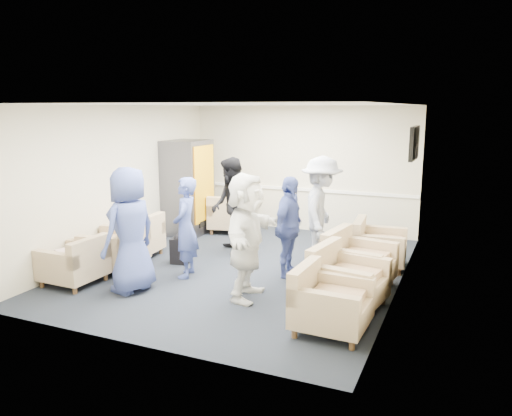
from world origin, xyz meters
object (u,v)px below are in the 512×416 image
at_px(armchair_right_midfar, 356,264).
at_px(vending_machine, 188,187).
at_px(person_front_left, 130,230).
at_px(person_mid_left, 185,228).
at_px(person_back_left, 231,206).
at_px(armchair_right_far, 376,247).
at_px(armchair_left_near, 76,264).
at_px(person_front_right, 247,237).
at_px(armchair_right_midnear, 344,281).
at_px(person_mid_right, 289,227).
at_px(person_back_right, 321,211).
at_px(armchair_corner, 231,216).
at_px(armchair_right_near, 327,304).
at_px(armchair_left_far, 137,239).
at_px(armchair_left_mid, 118,249).

xyz_separation_m(armchair_right_midfar, vending_machine, (-3.99, 1.85, 0.63)).
height_order(person_front_left, person_mid_left, person_front_left).
relative_size(person_front_left, person_back_left, 1.03).
distance_m(armchair_right_far, person_mid_left, 3.22).
height_order(armchair_left_near, person_front_right, person_front_right).
relative_size(armchair_right_midnear, armchair_right_far, 1.11).
height_order(armchair_left_near, person_mid_right, person_mid_right).
distance_m(armchair_right_far, person_front_right, 2.66).
height_order(armchair_right_midnear, person_back_right, person_back_right).
bearing_deg(armchair_corner, vending_machine, 17.34).
xyz_separation_m(armchair_right_near, person_front_left, (-3.00, 0.19, 0.58)).
bearing_deg(armchair_left_far, armchair_left_mid, 7.92).
relative_size(vending_machine, person_front_right, 1.11).
bearing_deg(person_back_left, vending_machine, -159.58).
distance_m(armchair_left_mid, armchair_left_far, 0.72).
relative_size(armchair_right_midnear, armchair_right_midfar, 0.99).
height_order(armchair_left_mid, armchair_right_near, armchair_left_mid).
relative_size(armchair_right_midnear, person_back_left, 0.57).
xyz_separation_m(armchair_right_midnear, armchair_right_midfar, (-0.03, 0.82, 0.01)).
bearing_deg(person_front_left, person_mid_right, 138.87).
relative_size(armchair_right_midfar, armchair_right_far, 1.13).
relative_size(armchair_corner, person_mid_right, 0.64).
bearing_deg(person_mid_left, person_front_right, 52.54).
distance_m(armchair_right_far, person_back_right, 1.11).
relative_size(armchair_right_near, armchair_corner, 0.85).
xyz_separation_m(armchair_corner, person_mid_right, (2.13, -2.26, 0.46)).
height_order(armchair_corner, person_front_left, person_front_left).
bearing_deg(armchair_right_midnear, vending_machine, 65.37).
relative_size(armchair_right_midnear, person_mid_left, 0.64).
distance_m(vending_machine, person_front_left, 3.46).
height_order(armchair_left_far, armchair_right_far, armchair_right_far).
bearing_deg(person_front_left, person_front_right, 114.51).
height_order(armchair_right_far, person_mid_right, person_mid_right).
xyz_separation_m(vending_machine, person_front_left, (1.01, -3.31, -0.08)).
xyz_separation_m(armchair_right_far, person_back_right, (-0.90, -0.25, 0.59)).
distance_m(armchair_left_far, person_back_right, 3.33).
relative_size(armchair_left_mid, person_back_left, 0.58).
xyz_separation_m(armchair_left_near, person_front_left, (0.94, 0.12, 0.60)).
bearing_deg(armchair_right_midfar, person_front_left, 124.59).
xyz_separation_m(armchair_right_midfar, person_mid_right, (-1.08, 0.04, 0.44)).
relative_size(armchair_left_far, armchair_right_midfar, 0.86).
bearing_deg(person_back_left, armchair_left_mid, -74.71).
height_order(armchair_left_mid, person_back_left, person_back_left).
height_order(armchair_right_near, armchair_right_far, armchair_right_far).
distance_m(armchair_left_near, armchair_left_mid, 0.84).
distance_m(armchair_right_midfar, person_mid_left, 2.68).
xyz_separation_m(armchair_right_midfar, person_back_right, (-0.79, 0.87, 0.57)).
relative_size(armchair_left_far, person_front_right, 0.50).
height_order(armchair_left_mid, vending_machine, vending_machine).
bearing_deg(armchair_right_near, armchair_left_far, 70.13).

